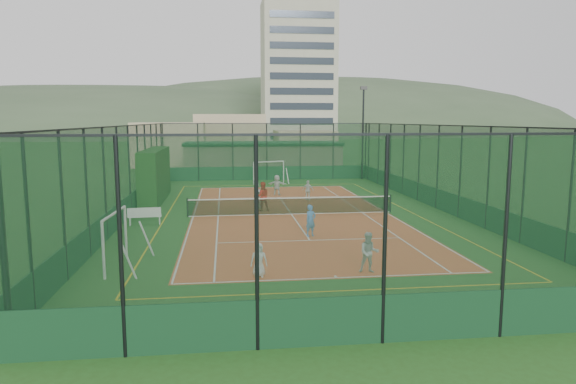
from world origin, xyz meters
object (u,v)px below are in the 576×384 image
at_px(child_far_right, 308,190).
at_px(child_near_right, 369,252).
at_px(futsal_goal_near, 115,240).
at_px(futsal_goal_far, 269,173).
at_px(clubhouse, 263,158).
at_px(child_near_left, 259,260).
at_px(coach, 262,196).
at_px(floodlight_ne, 363,133).
at_px(child_far_back, 277,185).
at_px(white_bench, 145,216).
at_px(apartment_tower, 298,74).
at_px(child_far_left, 259,199).
at_px(child_near_mid, 311,221).

bearing_deg(child_far_right, child_near_right, 119.40).
xyz_separation_m(futsal_goal_near, futsal_goal_far, (7.63, 23.85, -0.07)).
distance_m(clubhouse, child_near_left, 33.52).
xyz_separation_m(child_far_right, coach, (-3.29, -3.55, 0.18)).
xyz_separation_m(floodlight_ne, child_far_back, (-8.65, -8.99, -3.39)).
distance_m(white_bench, child_near_left, 10.82).
height_order(clubhouse, white_bench, clubhouse).
height_order(floodlight_ne, child_near_left, floodlight_ne).
distance_m(apartment_tower, child_near_right, 95.10).
xyz_separation_m(clubhouse, child_far_back, (-0.05, -14.39, -0.84)).
relative_size(child_far_right, child_far_back, 0.93).
bearing_deg(child_far_left, clubhouse, -135.58).
height_order(futsal_goal_far, child_far_back, futsal_goal_far).
xyz_separation_m(futsal_goal_near, child_far_left, (5.97, 11.69, -0.39)).
bearing_deg(child_near_right, floodlight_ne, 83.78).
bearing_deg(child_near_mid, coach, 77.11).
height_order(apartment_tower, child_far_back, apartment_tower).
xyz_separation_m(child_far_left, coach, (0.18, -0.75, 0.27)).
bearing_deg(white_bench, child_far_left, 28.48).
distance_m(floodlight_ne, child_near_right, 29.15).
xyz_separation_m(apartment_tower, child_near_left, (-14.60, -93.41, -14.40)).
xyz_separation_m(apartment_tower, child_far_back, (-12.05, -74.39, -14.27)).
bearing_deg(child_near_mid, clubhouse, 63.65).
bearing_deg(child_near_left, white_bench, 121.99).
bearing_deg(child_near_left, futsal_goal_near, 163.35).
distance_m(child_near_right, child_far_right, 16.34).
height_order(white_bench, child_far_right, child_far_right).
distance_m(futsal_goal_far, child_far_left, 12.27).
relative_size(apartment_tower, futsal_goal_far, 10.52).
xyz_separation_m(floodlight_ne, white_bench, (-16.40, -18.52, -3.66)).
bearing_deg(apartment_tower, futsal_goal_near, -102.13).
height_order(child_near_right, child_far_right, child_near_right).
relative_size(child_far_back, coach, 0.85).
bearing_deg(child_far_left, child_near_mid, 63.13).
xyz_separation_m(child_near_left, child_far_back, (2.55, 19.02, 0.14)).
xyz_separation_m(floodlight_ne, child_near_mid, (-8.43, -22.17, -3.39)).
relative_size(clubhouse, child_far_right, 11.36).
relative_size(futsal_goal_near, child_far_back, 2.13).
height_order(floodlight_ne, child_near_mid, floodlight_ne).
xyz_separation_m(clubhouse, child_far_left, (-1.72, -19.87, -0.98)).
xyz_separation_m(futsal_goal_near, child_far_back, (7.64, 17.17, -0.26)).
height_order(futsal_goal_far, child_near_left, futsal_goal_far).
bearing_deg(child_far_left, futsal_goal_far, -138.44).
relative_size(white_bench, child_far_left, 1.41).
relative_size(floodlight_ne, child_far_left, 7.03).
distance_m(clubhouse, futsal_goal_near, 32.49).
relative_size(apartment_tower, child_far_left, 25.55).
distance_m(child_near_left, child_far_left, 13.57).
xyz_separation_m(apartment_tower, child_far_right, (-10.24, -77.08, -14.32)).
height_order(clubhouse, futsal_goal_far, clubhouse).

